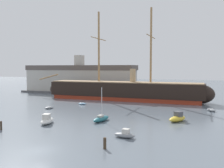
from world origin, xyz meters
TOP-DOWN VIEW (x-y plane):
  - ground_plane at (0.00, 0.00)m, footprint 400.00×400.00m
  - tall_ship at (-4.64, 51.81)m, footprint 61.25×12.39m
  - motorboat_foreground_left at (-8.19, 13.47)m, footprint 3.11×5.04m
  - motorboat_foreground_right at (8.68, 9.39)m, footprint 3.48×1.71m
  - sailboat_near_centre at (0.78, 19.00)m, footprint 2.45×5.44m
  - dinghy_mid_left at (-17.77, 28.37)m, footprint 2.12×2.71m
  - motorboat_mid_right at (15.24, 24.24)m, footprint 4.01×5.09m
  - dinghy_alongside_bow at (-12.94, 37.96)m, footprint 2.45×1.14m
  - dinghy_alongside_stern at (21.98, 38.90)m, footprint 2.67×3.12m
  - dinghy_far_left at (-27.99, 56.76)m, footprint 1.34×2.79m
  - motorboat_distant_centre at (-0.15, 65.26)m, footprint 4.59×3.48m
  - mooring_piling_nearest at (7.77, 3.36)m, footprint 0.42×0.42m
  - mooring_piling_left_pair at (-12.96, 6.73)m, footprint 0.36×0.36m
  - dockside_warehouse_left at (-28.73, 67.44)m, footprint 51.26×12.12m

SIDE VIEW (x-z plane):
  - ground_plane at x=0.00m, z-range 0.00..0.00m
  - dinghy_alongside_bow at x=-12.94m, z-range 0.00..0.57m
  - dinghy_mid_left at x=-17.77m, z-range 0.00..0.59m
  - dinghy_far_left at x=-27.99m, z-range 0.00..0.65m
  - dinghy_alongside_stern at x=21.98m, z-range 0.00..0.69m
  - motorboat_foreground_right at x=8.68m, z-range -0.21..1.21m
  - sailboat_near_centre at x=0.78m, z-range -2.84..3.99m
  - motorboat_distant_centre at x=-0.15m, z-range -0.27..1.52m
  - motorboat_foreground_left at x=-8.19m, z-range -0.29..1.68m
  - motorboat_mid_right at x=15.24m, z-range -0.29..1.69m
  - mooring_piling_left_pair at x=-12.96m, z-range 0.00..1.52m
  - mooring_piling_nearest at x=7.77m, z-range 0.00..1.53m
  - tall_ship at x=-4.64m, z-range -11.58..17.91m
  - dockside_warehouse_left at x=-28.73m, z-range -2.13..13.78m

